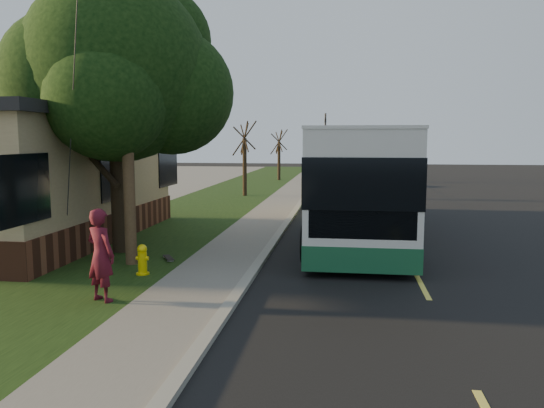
{
  "coord_description": "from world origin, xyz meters",
  "views": [
    {
      "loc": [
        2.21,
        -11.99,
        3.34
      ],
      "look_at": [
        0.19,
        2.75,
        1.5
      ],
      "focal_mm": 35.0,
      "sensor_mm": 36.0,
      "label": 1
    }
  ],
  "objects_px": {
    "traffic_signal": "(325,141)",
    "transit_bus": "(357,178)",
    "fire_hydrant": "(142,260)",
    "bare_tree_far": "(279,156)",
    "utility_pole": "(125,87)",
    "leafy_tree": "(120,74)",
    "skateboard_main": "(168,258)",
    "bare_tree_near": "(245,160)",
    "skateboarder": "(101,255)",
    "distant_car": "(351,177)"
  },
  "relations": [
    {
      "from": "traffic_signal",
      "to": "transit_bus",
      "type": "bearing_deg",
      "value": -85.47
    },
    {
      "from": "fire_hydrant",
      "to": "bare_tree_far",
      "type": "xyz_separation_m",
      "value": [
        -0.4,
        30.0,
        1.57
      ]
    },
    {
      "from": "utility_pole",
      "to": "leafy_tree",
      "type": "distance_m",
      "value": 1.94
    },
    {
      "from": "bare_tree_far",
      "to": "skateboard_main",
      "type": "relative_size",
      "value": 5.66
    },
    {
      "from": "bare_tree_near",
      "to": "transit_bus",
      "type": "bearing_deg",
      "value": -60.81
    },
    {
      "from": "bare_tree_far",
      "to": "skateboarder",
      "type": "xyz_separation_m",
      "value": [
        0.38,
        -32.13,
        -0.99
      ]
    },
    {
      "from": "fire_hydrant",
      "to": "utility_pole",
      "type": "relative_size",
      "value": 0.08
    },
    {
      "from": "leafy_tree",
      "to": "traffic_signal",
      "type": "bearing_deg",
      "value": 81.53
    },
    {
      "from": "utility_pole",
      "to": "skateboarder",
      "type": "xyz_separation_m",
      "value": [
        0.69,
        -3.12,
        -3.62
      ]
    },
    {
      "from": "skateboarder",
      "to": "skateboard_main",
      "type": "relative_size",
      "value": 2.66
    },
    {
      "from": "traffic_signal",
      "to": "distant_car",
      "type": "relative_size",
      "value": 1.41
    },
    {
      "from": "skateboarder",
      "to": "transit_bus",
      "type": "bearing_deg",
      "value": -95.4
    },
    {
      "from": "utility_pole",
      "to": "transit_bus",
      "type": "bearing_deg",
      "value": 45.39
    },
    {
      "from": "transit_bus",
      "to": "leafy_tree",
      "type": "bearing_deg",
      "value": -147.31
    },
    {
      "from": "skateboarder",
      "to": "skateboard_main",
      "type": "height_order",
      "value": "skateboarder"
    },
    {
      "from": "bare_tree_near",
      "to": "bare_tree_far",
      "type": "relative_size",
      "value": 1.07
    },
    {
      "from": "utility_pole",
      "to": "leafy_tree",
      "type": "height_order",
      "value": "utility_pole"
    },
    {
      "from": "bare_tree_far",
      "to": "distant_car",
      "type": "height_order",
      "value": "bare_tree_far"
    },
    {
      "from": "leafy_tree",
      "to": "transit_bus",
      "type": "bearing_deg",
      "value": 32.69
    },
    {
      "from": "utility_pole",
      "to": "skateboarder",
      "type": "height_order",
      "value": "utility_pole"
    },
    {
      "from": "skateboarder",
      "to": "skateboard_main",
      "type": "bearing_deg",
      "value": -67.33
    },
    {
      "from": "utility_pole",
      "to": "bare_tree_far",
      "type": "distance_m",
      "value": 29.13
    },
    {
      "from": "distant_car",
      "to": "traffic_signal",
      "type": "bearing_deg",
      "value": 107.94
    },
    {
      "from": "bare_tree_near",
      "to": "distant_car",
      "type": "height_order",
      "value": "bare_tree_near"
    },
    {
      "from": "transit_bus",
      "to": "bare_tree_near",
      "type": "bearing_deg",
      "value": 119.19
    },
    {
      "from": "fire_hydrant",
      "to": "leafy_tree",
      "type": "xyz_separation_m",
      "value": [
        -1.57,
        2.65,
        4.73
      ]
    },
    {
      "from": "bare_tree_near",
      "to": "skateboarder",
      "type": "bearing_deg",
      "value": -87.49
    },
    {
      "from": "transit_bus",
      "to": "skateboarder",
      "type": "relative_size",
      "value": 7.12
    },
    {
      "from": "utility_pole",
      "to": "bare_tree_far",
      "type": "height_order",
      "value": "utility_pole"
    },
    {
      "from": "skateboard_main",
      "to": "fire_hydrant",
      "type": "bearing_deg",
      "value": -93.57
    },
    {
      "from": "bare_tree_near",
      "to": "skateboard_main",
      "type": "bearing_deg",
      "value": -86.51
    },
    {
      "from": "bare_tree_near",
      "to": "skateboarder",
      "type": "distance_m",
      "value": 20.18
    },
    {
      "from": "fire_hydrant",
      "to": "skateboard_main",
      "type": "bearing_deg",
      "value": 86.43
    },
    {
      "from": "fire_hydrant",
      "to": "transit_bus",
      "type": "distance_m",
      "value": 8.88
    },
    {
      "from": "traffic_signal",
      "to": "bare_tree_far",
      "type": "bearing_deg",
      "value": -131.19
    },
    {
      "from": "skateboarder",
      "to": "traffic_signal",
      "type": "bearing_deg",
      "value": -70.46
    },
    {
      "from": "bare_tree_near",
      "to": "bare_tree_far",
      "type": "bearing_deg",
      "value": 87.61
    },
    {
      "from": "utility_pole",
      "to": "transit_bus",
      "type": "height_order",
      "value": "utility_pole"
    },
    {
      "from": "skateboarder",
      "to": "distant_car",
      "type": "height_order",
      "value": "skateboarder"
    },
    {
      "from": "bare_tree_far",
      "to": "skateboarder",
      "type": "height_order",
      "value": "bare_tree_far"
    },
    {
      "from": "transit_bus",
      "to": "skateboarder",
      "type": "xyz_separation_m",
      "value": [
        -5.25,
        -9.15,
        -0.93
      ]
    },
    {
      "from": "skateboard_main",
      "to": "bare_tree_far",
      "type": "bearing_deg",
      "value": 91.01
    },
    {
      "from": "transit_bus",
      "to": "distant_car",
      "type": "distance_m",
      "value": 18.8
    },
    {
      "from": "bare_tree_far",
      "to": "skateboard_main",
      "type": "distance_m",
      "value": 28.46
    },
    {
      "from": "bare_tree_far",
      "to": "bare_tree_near",
      "type": "bearing_deg",
      "value": -92.39
    },
    {
      "from": "bare_tree_near",
      "to": "fire_hydrant",
      "type": "bearing_deg",
      "value": -87.14
    },
    {
      "from": "fire_hydrant",
      "to": "skateboarder",
      "type": "bearing_deg",
      "value": -90.46
    },
    {
      "from": "skateboarder",
      "to": "skateboard_main",
      "type": "distance_m",
      "value": 3.84
    },
    {
      "from": "utility_pole",
      "to": "leafy_tree",
      "type": "relative_size",
      "value": 1.16
    },
    {
      "from": "traffic_signal",
      "to": "skateboarder",
      "type": "xyz_separation_m",
      "value": [
        -3.12,
        -36.13,
        -2.15
      ]
    }
  ]
}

